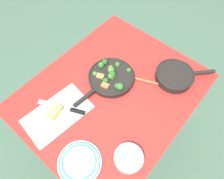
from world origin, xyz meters
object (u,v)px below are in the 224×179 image
skillet_eggs (175,76)px  prep_bowl_steel (129,158)px  wooden_spoon (155,83)px  dinner_plate_stack (80,162)px  cheese_block (54,112)px  skillet_broccoli (111,77)px  grater_knife (68,109)px

skillet_eggs → prep_bowl_steel: (-0.58, -0.09, -0.01)m
wooden_spoon → dinner_plate_stack: size_ratio=1.52×
cheese_block → dinner_plate_stack: 0.32m
skillet_eggs → prep_bowl_steel: bearing=-128.2°
skillet_broccoli → wooden_spoon: size_ratio=1.31×
grater_knife → cheese_block: cheese_block is taller
skillet_broccoli → cheese_block: size_ratio=4.51×
skillet_eggs → dinner_plate_stack: (-0.75, 0.09, -0.02)m
wooden_spoon → cheese_block: cheese_block is taller
cheese_block → skillet_broccoli: bearing=-12.9°
cheese_block → prep_bowl_steel: size_ratio=0.66×
skillet_eggs → wooden_spoon: (-0.12, 0.07, -0.02)m
skillet_broccoli → grater_knife: (-0.32, 0.05, -0.02)m
wooden_spoon → grater_knife: (-0.48, 0.28, 0.00)m
dinner_plate_stack → skillet_eggs: bearing=-6.4°
grater_knife → dinner_plate_stack: (-0.16, -0.26, 0.00)m
skillet_eggs → prep_bowl_steel: skillet_eggs is taller
skillet_broccoli → grater_knife: size_ratio=1.60×
grater_knife → prep_bowl_steel: prep_bowl_steel is taller
skillet_broccoli → skillet_eggs: bearing=137.8°
prep_bowl_steel → skillet_broccoli: bearing=51.2°
wooden_spoon → prep_bowl_steel: (-0.47, -0.16, 0.02)m
skillet_eggs → prep_bowl_steel: 0.59m
skillet_broccoli → wooden_spoon: bearing=129.6°
dinner_plate_stack → cheese_block: bearing=71.8°
prep_bowl_steel → wooden_spoon: bearing=18.9°
grater_knife → prep_bowl_steel: bearing=156.3°
skillet_eggs → grater_knife: size_ratio=1.15×
wooden_spoon → dinner_plate_stack: dinner_plate_stack is taller
skillet_broccoli → cheese_block: bearing=-6.9°
grater_knife → dinner_plate_stack: dinner_plate_stack is taller
grater_knife → cheese_block: size_ratio=2.81×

